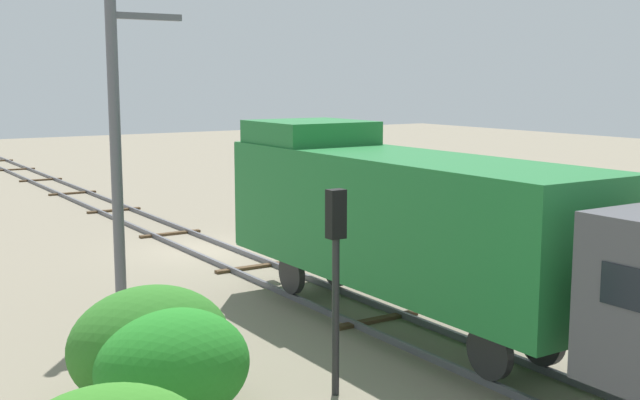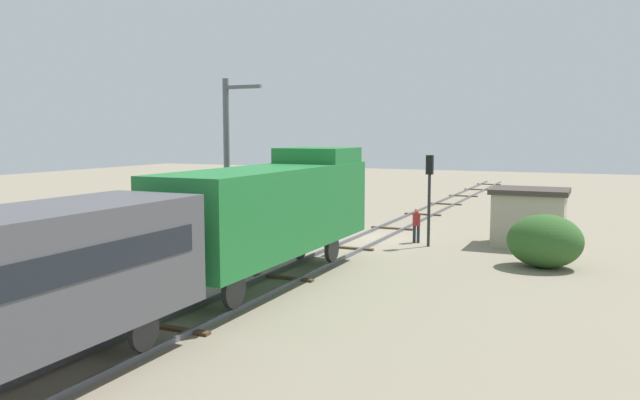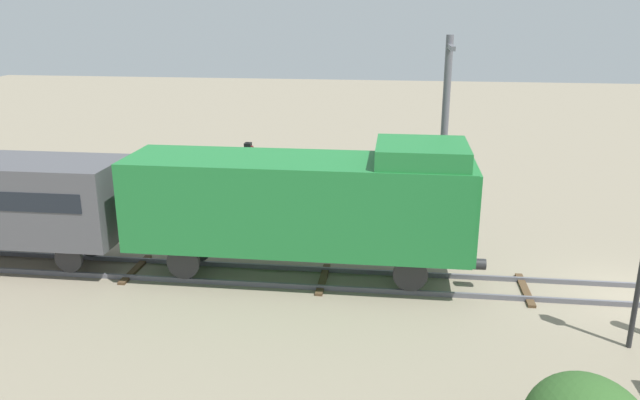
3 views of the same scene
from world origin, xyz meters
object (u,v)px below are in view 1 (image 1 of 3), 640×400
worker_near_track (272,217)px  catenary_mast (118,150)px  traffic_signal_near (302,162)px  locomotive (394,213)px  relay_hut (365,191)px  traffic_signal_mid (336,253)px

worker_near_track → catenary_mast: catenary_mast is taller
traffic_signal_near → worker_near_track: (0.80, -0.75, -2.00)m
locomotive → worker_near_track: bearing=-103.4°
catenary_mast → relay_hut: bearing=-151.4°
traffic_signal_mid → relay_hut: (-10.90, -14.10, -1.32)m
traffic_signal_near → traffic_signal_mid: (6.60, 11.93, -0.28)m
locomotive → worker_near_track: locomotive is taller
worker_near_track → catenary_mast: 9.62m
locomotive → traffic_signal_near: locomotive is taller
locomotive → traffic_signal_near: bearing=-109.0°
traffic_signal_near → relay_hut: 5.07m
traffic_signal_near → relay_hut: (-4.30, -2.17, -1.61)m
traffic_signal_mid → worker_near_track: (-5.80, -12.68, -1.72)m
traffic_signal_near → traffic_signal_mid: traffic_signal_near is taller
worker_near_track → relay_hut: bearing=41.8°
locomotive → traffic_signal_mid: bearing=37.8°
traffic_signal_near → catenary_mast: bearing=29.6°
worker_near_track → relay_hut: size_ratio=0.49×
relay_hut → worker_near_track: bearing=15.5°
traffic_signal_near → traffic_signal_mid: 13.64m
locomotive → traffic_signal_mid: locomotive is taller
worker_near_track → catenary_mast: bearing=-117.5°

